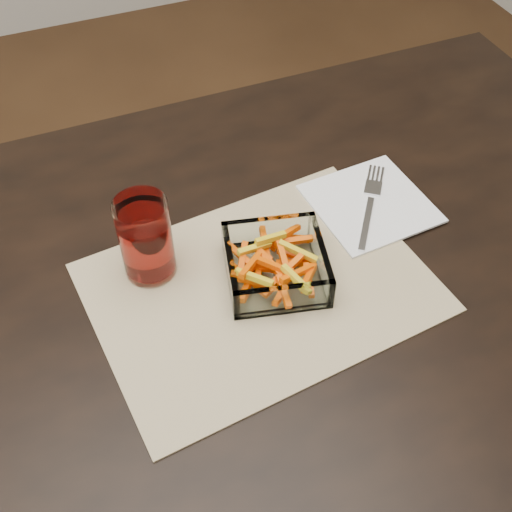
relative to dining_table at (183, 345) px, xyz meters
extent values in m
plane|color=#331E0F|center=(0.00, 0.00, -0.66)|extent=(4.50, 4.50, 0.00)
cube|color=black|center=(0.00, 0.00, 0.07)|extent=(1.60, 0.90, 0.03)
cylinder|color=black|center=(0.72, 0.37, -0.30)|extent=(0.06, 0.06, 0.72)
cube|color=tan|center=(0.12, -0.01, 0.09)|extent=(0.48, 0.37, 0.00)
cube|color=white|center=(0.14, 0.00, 0.09)|extent=(0.16, 0.16, 0.01)
cube|color=white|center=(0.16, 0.06, 0.12)|extent=(0.13, 0.04, 0.05)
cube|color=white|center=(0.13, -0.06, 0.12)|extent=(0.13, 0.04, 0.05)
cube|color=white|center=(0.08, 0.01, 0.12)|extent=(0.04, 0.13, 0.05)
cube|color=white|center=(0.20, -0.01, 0.12)|extent=(0.04, 0.13, 0.05)
cylinder|color=white|center=(-0.01, 0.08, 0.15)|extent=(0.07, 0.07, 0.13)
cylinder|color=#A11C17|center=(-0.01, 0.08, 0.14)|extent=(0.06, 0.06, 0.08)
cube|color=white|center=(0.34, 0.08, 0.09)|extent=(0.18, 0.18, 0.00)
cube|color=silver|center=(0.31, 0.04, 0.10)|extent=(0.07, 0.10, 0.00)
cube|color=silver|center=(0.35, 0.10, 0.10)|extent=(0.04, 0.04, 0.00)
cube|color=silver|center=(0.37, 0.14, 0.10)|extent=(0.02, 0.03, 0.00)
cube|color=silver|center=(0.37, 0.13, 0.10)|extent=(0.02, 0.03, 0.00)
cube|color=silver|center=(0.38, 0.13, 0.10)|extent=(0.02, 0.03, 0.00)
cube|color=silver|center=(0.38, 0.13, 0.10)|extent=(0.02, 0.03, 0.00)
camera|label=1|loc=(-0.10, -0.52, 0.78)|focal=45.00mm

